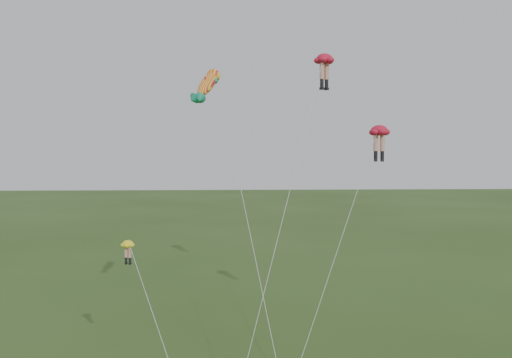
{
  "coord_description": "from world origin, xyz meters",
  "views": [
    {
      "loc": [
        -1.32,
        -30.2,
        13.43
      ],
      "look_at": [
        0.3,
        6.0,
        11.42
      ],
      "focal_mm": 40.0,
      "sensor_mm": 36.0,
      "label": 1
    }
  ],
  "objects": [
    {
      "name": "legs_kite_red_high",
      "position": [
        5.68,
        12.68,
        19.65
      ],
      "size": [
        8.14,
        16.26,
        20.51
      ],
      "rotation": [
        0.0,
        0.0,
        0.6
      ],
      "color": "red",
      "rests_on": "ground"
    },
    {
      "name": "legs_kite_yellow",
      "position": [
        -6.81,
        1.37,
        7.36
      ],
      "size": [
        4.23,
        5.03,
        8.26
      ],
      "rotation": [
        0.0,
        0.0,
        -0.34
      ],
      "color": "yellow",
      "rests_on": "ground"
    },
    {
      "name": "fish_kite",
      "position": [
        -2.66,
        5.06,
        17.26
      ],
      "size": [
        5.3,
        8.14,
        18.6
      ],
      "rotation": [
        0.62,
        0.0,
        -0.42
      ],
      "color": "yellow",
      "rests_on": "ground"
    },
    {
      "name": "legs_kite_red_mid",
      "position": [
        8.11,
        5.95,
        14.1
      ],
      "size": [
        7.35,
        7.76,
        14.88
      ],
      "rotation": [
        0.0,
        0.0,
        -0.05
      ],
      "color": "red",
      "rests_on": "ground"
    }
  ]
}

